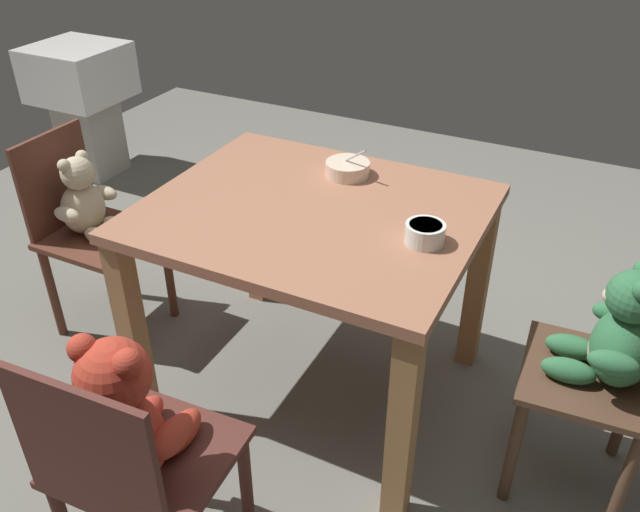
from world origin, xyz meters
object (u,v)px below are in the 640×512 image
(porridge_bowl_cream_far_center, at_px, (349,169))
(sink_basin, at_px, (82,92))
(dining_table, at_px, (313,243))
(teddy_chair_near_left, at_px, (88,216))
(porridge_bowl_white_near_right, at_px, (425,233))
(teddy_chair_near_front, at_px, (128,433))
(teddy_chair_near_right, at_px, (615,350))

(porridge_bowl_cream_far_center, distance_m, sink_basin, 2.22)
(dining_table, xyz_separation_m, teddy_chair_near_left, (-0.96, -0.05, -0.12))
(teddy_chair_near_left, height_order, porridge_bowl_white_near_right, teddy_chair_near_left)
(sink_basin, bearing_deg, porridge_bowl_cream_far_center, -21.39)
(porridge_bowl_white_near_right, relative_size, sink_basin, 0.15)
(teddy_chair_near_front, relative_size, porridge_bowl_white_near_right, 7.28)
(dining_table, height_order, sink_basin, sink_basin)
(dining_table, height_order, teddy_chair_near_right, teddy_chair_near_right)
(dining_table, distance_m, porridge_bowl_cream_far_center, 0.31)
(teddy_chair_near_left, relative_size, porridge_bowl_white_near_right, 7.07)
(teddy_chair_near_left, bearing_deg, teddy_chair_near_right, 1.22)
(teddy_chair_near_front, distance_m, teddy_chair_near_left, 1.23)
(dining_table, distance_m, teddy_chair_near_right, 0.96)
(teddy_chair_near_left, relative_size, sink_basin, 1.07)
(teddy_chair_near_right, height_order, porridge_bowl_cream_far_center, teddy_chair_near_right)
(teddy_chair_near_left, height_order, sink_basin, teddy_chair_near_left)
(porridge_bowl_white_near_right, xyz_separation_m, sink_basin, (-2.44, 1.11, -0.28))
(teddy_chair_near_front, height_order, porridge_bowl_cream_far_center, porridge_bowl_cream_far_center)
(porridge_bowl_cream_far_center, bearing_deg, teddy_chair_near_left, -162.17)
(dining_table, distance_m, teddy_chair_near_left, 0.97)
(teddy_chair_near_right, relative_size, porridge_bowl_cream_far_center, 5.64)
(teddy_chair_near_front, bearing_deg, porridge_bowl_cream_far_center, -5.61)
(porridge_bowl_cream_far_center, height_order, sink_basin, porridge_bowl_cream_far_center)
(teddy_chair_near_front, relative_size, sink_basin, 1.11)
(teddy_chair_near_left, bearing_deg, sink_basin, 134.61)
(dining_table, xyz_separation_m, teddy_chair_near_front, (-0.05, -0.87, -0.06))
(teddy_chair_near_left, distance_m, porridge_bowl_cream_far_center, 1.05)
(dining_table, relative_size, teddy_chair_near_right, 1.19)
(teddy_chair_near_right, bearing_deg, dining_table, -4.77)
(teddy_chair_near_left, xyz_separation_m, porridge_bowl_cream_far_center, (0.97, 0.31, 0.27))
(teddy_chair_near_right, relative_size, teddy_chair_near_left, 1.07)
(teddy_chair_near_left, distance_m, sink_basin, 1.56)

